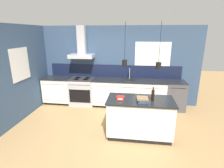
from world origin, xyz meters
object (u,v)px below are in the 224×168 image
object	(u,v)px
bottle_on_island	(153,95)
book_stack	(143,99)
dishwasher	(175,95)
red_supply_box	(120,98)
oven_range	(83,91)

from	to	relation	value
bottle_on_island	book_stack	bearing A→B (deg)	-156.57
dishwasher	book_stack	world-z (taller)	book_stack
bottle_on_island	red_supply_box	size ratio (longest dim) A/B	1.71
book_stack	oven_range	bearing A→B (deg)	137.51
dishwasher	red_supply_box	bearing A→B (deg)	-132.42
oven_range	red_supply_box	xyz separation A→B (m)	(1.45, -1.74, 0.50)
red_supply_box	bottle_on_island	bearing A→B (deg)	4.75
red_supply_box	book_stack	bearing A→B (deg)	-4.31
oven_range	red_supply_box	distance (m)	2.32
oven_range	red_supply_box	world-z (taller)	red_supply_box
red_supply_box	oven_range	bearing A→B (deg)	129.70
bottle_on_island	book_stack	xyz separation A→B (m)	(-0.22, -0.10, -0.08)
book_stack	bottle_on_island	bearing A→B (deg)	23.43
dishwasher	red_supply_box	xyz separation A→B (m)	(-1.60, -1.75, 0.50)
oven_range	book_stack	world-z (taller)	book_stack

